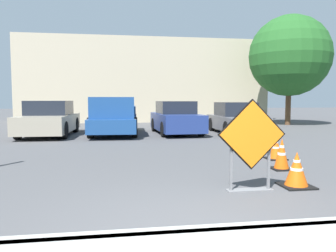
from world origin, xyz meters
name	(u,v)px	position (x,y,z in m)	size (l,w,h in m)	color
ground_plane	(140,137)	(0.00, 10.00, 0.00)	(96.00, 96.00, 0.00)	#4C4C4F
curb_lip	(201,234)	(0.00, 0.00, 0.07)	(30.81, 0.20, 0.14)	#999993
road_closed_sign	(252,142)	(1.29, 1.74, 0.83)	(1.16, 0.20, 1.53)	black
traffic_cone_nearest	(297,170)	(2.19, 1.90, 0.30)	(0.53, 0.53, 0.61)	black
traffic_cone_second	(282,154)	(2.64, 3.28, 0.33)	(0.43, 0.43, 0.68)	black
traffic_cone_third	(276,148)	(3.10, 4.46, 0.29)	(0.48, 0.48, 0.60)	black
parked_car_nearest	(49,119)	(-3.76, 11.19, 0.69)	(2.05, 4.39, 1.48)	#A39984
pickup_truck	(114,118)	(-1.04, 11.10, 0.74)	(2.13, 5.19, 1.63)	navy
parked_car_second	(176,119)	(1.71, 11.17, 0.67)	(1.93, 4.13, 1.46)	navy
parked_car_third	(236,119)	(4.44, 10.97, 0.64)	(1.86, 4.06, 1.41)	slate
building_facade_backdrop	(144,82)	(1.09, 21.11, 2.87)	(17.09, 5.00, 5.73)	beige
street_tree_behind_lot	(290,56)	(9.39, 15.32, 4.16)	(4.84, 4.84, 6.59)	#513823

